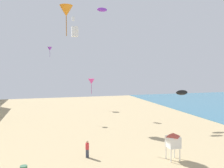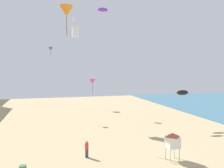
% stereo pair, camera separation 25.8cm
% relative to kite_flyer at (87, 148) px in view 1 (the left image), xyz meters
% --- Properties ---
extents(kite_flyer, '(0.34, 0.34, 1.64)m').
position_rel_kite_flyer_xyz_m(kite_flyer, '(0.00, 0.00, 0.00)').
color(kite_flyer, '#383D4C').
rests_on(kite_flyer, ground).
extents(lifeguard_stand, '(1.10, 1.10, 2.55)m').
position_rel_kite_flyer_xyz_m(lifeguard_stand, '(7.52, -2.77, 0.92)').
color(lifeguard_stand, white).
rests_on(lifeguard_stand, ground).
extents(kite_magenta_delta, '(1.38, 1.38, 3.14)m').
position_rel_kite_flyer_xyz_m(kite_magenta_delta, '(5.66, 27.17, 4.89)').
color(kite_magenta_delta, '#DB3D9E').
extents(kite_purple_parafoil, '(1.76, 0.49, 0.69)m').
position_rel_kite_flyer_xyz_m(kite_purple_parafoil, '(5.84, 18.18, 17.63)').
color(kite_purple_parafoil, purple).
extents(kite_white_box, '(0.97, 0.97, 1.52)m').
position_rel_kite_flyer_xyz_m(kite_white_box, '(0.80, 15.24, 13.26)').
color(kite_white_box, white).
extents(kite_orange_delta, '(1.66, 1.66, 3.78)m').
position_rel_kite_flyer_xyz_m(kite_orange_delta, '(-1.04, 8.74, 14.77)').
color(kite_orange_delta, orange).
extents(kite_black_parafoil, '(1.87, 0.52, 0.73)m').
position_rel_kite_flyer_xyz_m(kite_black_parafoil, '(15.25, 8.13, 4.11)').
color(kite_black_parafoil, black).
extents(kite_white_box_2, '(0.50, 0.50, 0.79)m').
position_rel_kite_flyer_xyz_m(kite_white_box_2, '(1.88, 26.50, 17.55)').
color(kite_white_box_2, white).
extents(kite_purple_delta, '(0.78, 0.78, 1.76)m').
position_rel_kite_flyer_xyz_m(kite_purple_delta, '(-2.86, 20.90, 11.00)').
color(kite_purple_delta, purple).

